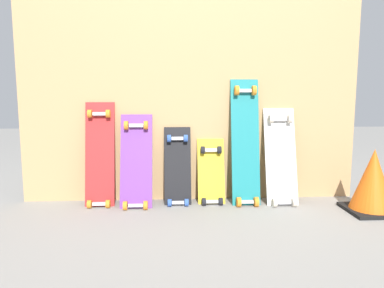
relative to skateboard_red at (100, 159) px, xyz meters
The scene contains 9 objects.
ground_plane 0.75m from the skateboard_red, ahead, with size 12.00×12.00×0.00m, color gray.
plywood_wall_panel 0.80m from the skateboard_red, ahead, with size 2.54×0.04×1.53m, color tan.
skateboard_red is the anchor object (origin of this frame).
skateboard_purple 0.27m from the skateboard_red, ahead, with size 0.23×0.28×0.73m.
skateboard_black 0.58m from the skateboard_red, ahead, with size 0.20×0.21×0.63m.
skateboard_yellow 0.83m from the skateboard_red, ahead, with size 0.20×0.20×0.54m.
skateboard_teal 1.07m from the skateboard_red, ahead, with size 0.21×0.26×0.98m.
skateboard_white 1.33m from the skateboard_red, ahead, with size 0.23×0.27×0.77m.
traffic_cone 1.92m from the skateboard_red, ahead, with size 0.33×0.33×0.44m.
Camera 1 is at (-0.15, -2.69, 0.81)m, focal length 34.10 mm.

